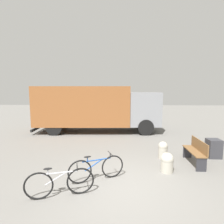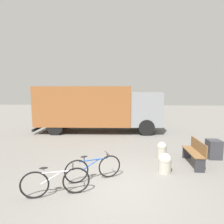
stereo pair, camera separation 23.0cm
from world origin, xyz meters
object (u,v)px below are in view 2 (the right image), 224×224
bicycle_middle (93,168)px  utility_box (214,149)px  park_bench (195,152)px  delivery_truck (97,107)px  bollard_near_bench (165,163)px  bicycle_near (56,182)px  bollard_far_bench (162,150)px

bicycle_middle → utility_box: 5.12m
utility_box → park_bench: bearing=-146.1°
delivery_truck → bollard_near_bench: bearing=-64.0°
bicycle_near → bollard_far_bench: size_ratio=2.46×
utility_box → bollard_far_bench: bearing=-175.7°
bollard_far_bench → utility_box: size_ratio=0.91×
bollard_near_bench → utility_box: (2.33, 1.40, 0.04)m
bicycle_near → bicycle_middle: same height
bicycle_middle → bollard_near_bench: 2.45m
bicycle_middle → bicycle_near: bearing=-157.6°
bicycle_near → bollard_near_bench: bearing=9.8°
delivery_truck → utility_box: delivery_truck is taller
delivery_truck → utility_box: size_ratio=10.72×
bicycle_near → bollard_far_bench: (3.40, 2.77, -0.02)m
bicycle_middle → bollard_far_bench: bearing=13.7°
utility_box → bicycle_near: bearing=-152.2°
bicycle_near → bollard_near_bench: (3.23, 1.53, -0.04)m
bollard_near_bench → utility_box: utility_box is taller
bollard_far_bench → utility_box: (2.15, 0.16, 0.02)m
park_bench → bicycle_middle: 3.89m
park_bench → bicycle_near: bearing=117.8°
bicycle_near → bicycle_middle: size_ratio=1.04×
delivery_truck → bicycle_middle: bearing=-84.8°
delivery_truck → bollard_near_bench: 6.96m
park_bench → utility_box: size_ratio=1.81×
bicycle_middle → bollard_near_bench: (2.36, 0.65, -0.04)m
park_bench → utility_box: bearing=-54.7°
delivery_truck → bollard_far_bench: size_ratio=11.83×
bicycle_near → bollard_far_bench: 4.39m
bollard_near_bench → bollard_far_bench: size_ratio=0.96×
bollard_near_bench → utility_box: 2.72m
delivery_truck → bicycle_middle: delivery_truck is taller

